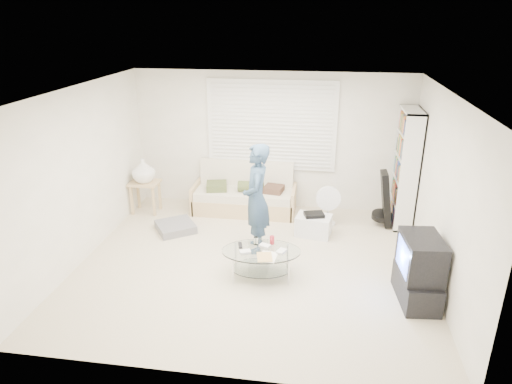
% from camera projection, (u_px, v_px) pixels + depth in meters
% --- Properties ---
extents(ground, '(5.00, 5.00, 0.00)m').
position_uv_depth(ground, '(252.00, 264.00, 6.69)').
color(ground, '#BAAB91').
rests_on(ground, ground).
extents(room_shell, '(5.02, 4.52, 2.51)m').
position_uv_depth(room_shell, '(257.00, 148.00, 6.53)').
color(room_shell, beige).
rests_on(room_shell, ground).
extents(window_blinds, '(2.32, 0.08, 1.62)m').
position_uv_depth(window_blinds, '(271.00, 126.00, 8.14)').
color(window_blinds, silver).
rests_on(window_blinds, ground).
extents(futon_sofa, '(1.86, 0.75, 0.91)m').
position_uv_depth(futon_sofa, '(245.00, 196.00, 8.36)').
color(futon_sofa, tan).
rests_on(futon_sofa, ground).
extents(grey_floor_pillow, '(0.81, 0.81, 0.13)m').
position_uv_depth(grey_floor_pillow, '(176.00, 227.00, 7.68)').
color(grey_floor_pillow, slate).
rests_on(grey_floor_pillow, ground).
extents(side_table, '(0.52, 0.42, 1.03)m').
position_uv_depth(side_table, '(144.00, 173.00, 8.16)').
color(side_table, tan).
rests_on(side_table, ground).
extents(bookshelf, '(0.31, 0.84, 1.99)m').
position_uv_depth(bookshelf, '(405.00, 168.00, 7.65)').
color(bookshelf, white).
rests_on(bookshelf, ground).
extents(guitar_case, '(0.34, 0.35, 0.96)m').
position_uv_depth(guitar_case, '(385.00, 203.00, 7.73)').
color(guitar_case, black).
rests_on(guitar_case, ground).
extents(floor_fan, '(0.44, 0.29, 0.71)m').
position_uv_depth(floor_fan, '(328.00, 202.00, 7.79)').
color(floor_fan, white).
rests_on(floor_fan, ground).
extents(storage_bin, '(0.62, 0.48, 0.39)m').
position_uv_depth(storage_bin, '(314.00, 225.00, 7.50)').
color(storage_bin, white).
rests_on(storage_bin, ground).
extents(tv_unit, '(0.52, 0.85, 0.89)m').
position_uv_depth(tv_unit, '(419.00, 270.00, 5.69)').
color(tv_unit, black).
rests_on(tv_unit, ground).
extents(coffee_table, '(1.15, 0.81, 0.52)m').
position_uv_depth(coffee_table, '(261.00, 255.00, 6.26)').
color(coffee_table, silver).
rests_on(coffee_table, ground).
extents(standing_person, '(0.48, 0.66, 1.69)m').
position_uv_depth(standing_person, '(256.00, 199.00, 6.79)').
color(standing_person, navy).
rests_on(standing_person, ground).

